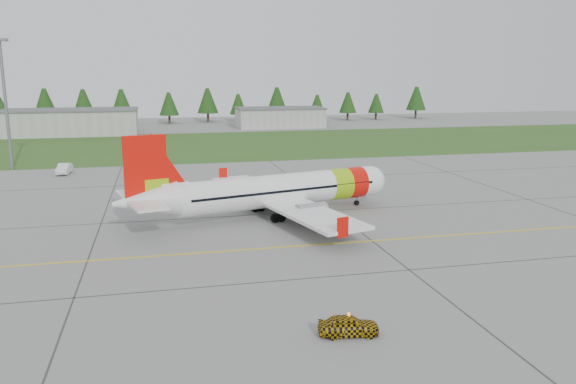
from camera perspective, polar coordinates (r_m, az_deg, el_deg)
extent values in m
plane|color=gray|center=(42.50, -0.24, -8.97)|extent=(320.00, 320.00, 0.00)
cylinder|color=white|center=(60.78, -0.64, 0.21)|extent=(23.38, 9.18, 3.49)
sphere|color=white|center=(66.73, 8.31, 1.15)|extent=(3.49, 3.49, 3.49)
cone|color=white|center=(55.80, -14.29, -0.92)|extent=(6.93, 4.94, 3.49)
cube|color=black|center=(66.83, 8.51, 1.43)|extent=(1.97, 2.61, 0.50)
cylinder|color=#90C10E|center=(64.26, 5.07, 0.81)|extent=(3.14, 4.03, 3.57)
cylinder|color=red|center=(65.42, 6.66, 0.97)|extent=(2.79, 3.95, 3.57)
cube|color=white|center=(60.80, -1.01, -0.74)|extent=(11.90, 28.94, 0.32)
cube|color=red|center=(73.14, -6.61, 1.76)|extent=(1.08, 0.42, 1.79)
cube|color=red|center=(48.26, 5.58, -3.59)|extent=(1.08, 0.42, 1.79)
cylinder|color=gray|center=(65.79, -1.87, -0.20)|extent=(3.59, 2.62, 1.88)
cylinder|color=gray|center=(57.31, 2.39, -2.05)|extent=(3.59, 2.62, 1.88)
cube|color=red|center=(55.27, -14.27, 2.13)|extent=(4.06, 1.34, 6.80)
cube|color=#90C10E|center=(55.85, -13.18, 0.23)|extent=(2.35, 0.94, 2.15)
cube|color=white|center=(55.66, -14.75, -0.74)|extent=(5.34, 10.67, 0.20)
cylinder|color=slate|center=(66.16, 7.00, -0.81)|extent=(0.16, 0.16, 1.25)
cylinder|color=black|center=(66.23, 6.99, -1.08)|extent=(0.65, 0.39, 0.61)
cylinder|color=slate|center=(62.84, -2.75, -1.21)|extent=(0.20, 0.20, 1.70)
cylinder|color=black|center=(62.78, -3.05, -1.59)|extent=(1.00, 0.62, 0.93)
cylinder|color=slate|center=(58.45, -0.70, -2.21)|extent=(0.20, 0.20, 1.70)
cylinder|color=black|center=(58.39, -1.01, -2.62)|extent=(1.00, 0.62, 0.93)
imported|color=#CA980B|center=(33.75, 6.22, -11.50)|extent=(1.43, 1.61, 3.60)
imported|color=silver|center=(92.42, -21.87, 3.20)|extent=(1.80, 1.71, 4.83)
cube|color=#30561E|center=(121.97, -8.80, 4.73)|extent=(320.00, 50.00, 0.03)
cube|color=gold|center=(49.90, -2.28, -5.74)|extent=(120.00, 0.25, 0.02)
cube|color=#A8A8A3|center=(150.71, -21.19, 6.58)|extent=(32.00, 14.00, 6.00)
cube|color=#A8A8A3|center=(160.79, -0.83, 7.53)|extent=(24.00, 12.00, 5.20)
cylinder|color=slate|center=(99.60, -26.73, 7.76)|extent=(0.50, 0.50, 20.00)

